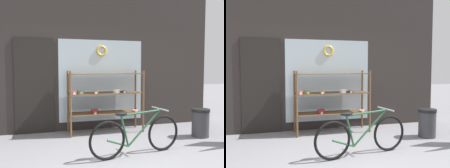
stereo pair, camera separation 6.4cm
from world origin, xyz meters
The scene contains 4 objects.
storefront_facade centered at (-0.03, 2.47, 1.62)m, with size 6.09×0.13×3.30m.
display_case centered at (0.19, 2.06, 0.84)m, with size 1.67×0.51×1.39m.
bicycle centered at (0.30, 0.49, 0.34)m, with size 1.69×0.46×0.76m.
trash_bin centered at (2.02, 1.14, 0.32)m, with size 0.37×0.37×0.59m.
Camera 1 is at (-1.25, -3.29, 1.46)m, focal length 40.00 mm.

